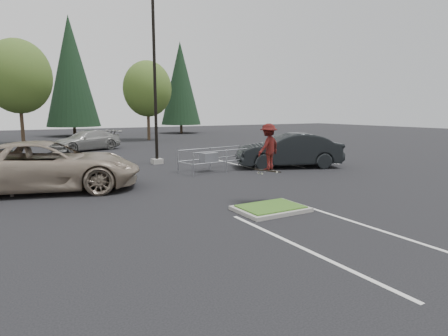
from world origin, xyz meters
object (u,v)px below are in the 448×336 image
decid_c (147,91)px  car_r_charc (289,150)px  conif_b (71,72)px  cart_corral (211,157)px  car_r_black (279,148)px  light_pole (155,87)px  decid_b (18,79)px  conif_c (181,83)px  skateboarder (268,147)px  car_l_tan (45,166)px  car_far_silver (87,140)px

decid_c → car_r_charc: 23.24m
conif_b → cart_corral: bearing=-86.4°
conif_b → car_r_black: (8.32, -30.28, -7.14)m
light_pole → car_r_black: light_pole is taller
decid_b → conif_c: size_ratio=0.77×
decid_b → skateboarder: 30.54m
car_r_charc → cart_corral: bearing=-78.8°
car_l_tan → car_far_silver: 15.59m
decid_c → car_l_tan: 26.12m
conif_b → car_l_tan: (-5.95, -33.50, -6.85)m
cart_corral → skateboarder: skateboarder is taller
decid_c → conif_b: 12.51m
light_pole → conif_b: size_ratio=0.70×
car_l_tan → car_far_silver: (4.23, 15.00, -0.19)m
cart_corral → skateboarder: size_ratio=2.50×
car_far_silver → decid_b: bearing=-173.3°
car_l_tan → car_r_charc: (12.45, 0.00, -0.04)m
decid_c → car_r_black: 20.26m
conif_c → car_r_charc: conif_c is taller
skateboarder → car_r_charc: 8.47m
skateboarder → car_l_tan: skateboarder is taller
conif_b → skateboarder: (0.60, -39.50, -5.90)m
light_pole → cart_corral: 5.78m
decid_b → car_r_black: 25.42m
cart_corral → car_far_silver: (-3.75, 14.07, 0.06)m
decid_c → conif_b: (-5.99, 10.67, 2.59)m
car_r_charc → skateboarder: bearing=-21.6°
car_r_black → car_l_tan: bearing=-62.1°
car_r_charc → car_far_silver: bearing=-128.3°
conif_b → decid_b: bearing=-121.1°
cart_corral → car_r_charc: bearing=-20.0°
light_pole → skateboarder: bearing=-89.5°
decid_b → car_far_silver: bearing=-63.3°
decid_b → skateboarder: (6.61, -29.53, -4.10)m
light_pole → cart_corral: light_pole is taller
car_far_silver → conif_c: bearing=118.1°
car_r_charc → car_r_black: size_ratio=1.40×
light_pole → car_far_silver: 10.91m
skateboarder → car_r_black: bearing=-149.3°
conif_c → car_l_tan: size_ratio=1.74×
light_pole → cart_corral: (1.53, -4.07, -3.81)m
cart_corral → skateboarder: bearing=-109.9°
cart_corral → car_r_black: car_r_black is taller
decid_b → conif_b: (6.01, 9.97, 1.81)m
decid_b → decid_c: bearing=-3.3°
decid_c → car_far_silver: size_ratio=1.52×
cart_corral → conif_b: bearing=85.3°
conif_b → conif_c: conif_b is taller
car_r_black → car_r_charc: bearing=-14.2°
conif_b → skateboarder: conif_b is taller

